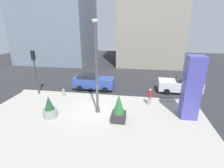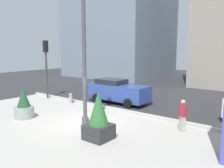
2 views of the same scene
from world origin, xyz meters
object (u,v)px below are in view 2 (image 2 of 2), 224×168
Objects in this scene: potted_plant_by_pillar at (99,118)px; car_far_lane at (118,91)px; potted_plant_mid_plaza at (24,106)px; lamp_post at (84,55)px; traffic_light_corner at (46,60)px; fire_hydrant at (71,98)px; pedestrian_by_curb at (182,114)px.

car_far_lane is (-3.63, 6.16, -0.09)m from potted_plant_by_pillar.
potted_plant_mid_plaza is at bearing -177.24° from potted_plant_by_pillar.
lamp_post is at bearing -71.18° from car_far_lane.
traffic_light_corner is 6.25m from car_far_lane.
traffic_light_corner reaches higher than potted_plant_mid_plaza.
potted_plant_mid_plaza is 0.39× the size of traffic_light_corner.
traffic_light_corner is (-7.14, 2.86, -0.50)m from lamp_post.
potted_plant_mid_plaza is 6.68m from car_far_lane.
fire_hydrant is 0.48× the size of pedestrian_by_curb.
fire_hydrant is 3.94m from traffic_light_corner.
traffic_light_corner is at bearing -157.71° from car_far_lane.
lamp_post is 6.02m from car_far_lane.
potted_plant_mid_plaza is 2.37× the size of fire_hydrant.
potted_plant_by_pillar is at bearing -29.46° from lamp_post.
potted_plant_by_pillar is at bearing -59.44° from car_far_lane.
potted_plant_mid_plaza is at bearing -159.37° from lamp_post.
car_far_lane reaches higher than fire_hydrant.
potted_plant_mid_plaza is 8.64m from pedestrian_by_curb.
traffic_light_corner is 2.93× the size of pedestrian_by_curb.
car_far_lane is at bearing 74.13° from potted_plant_mid_plaza.
traffic_light_corner is at bearing 158.14° from lamp_post.
fire_hydrant is at bearing 147.97° from potted_plant_by_pillar.
traffic_light_corner is at bearing 156.46° from potted_plant_by_pillar.
potted_plant_mid_plaza reaches higher than car_far_lane.
pedestrian_by_curb is (11.50, -0.75, -2.23)m from traffic_light_corner.
fire_hydrant is at bearing 175.48° from pedestrian_by_curb.
traffic_light_corner reaches higher than car_far_lane.
potted_plant_mid_plaza is 4.22m from fire_hydrant.
lamp_post reaches higher than potted_plant_mid_plaza.
pedestrian_by_curb is (2.46, 3.19, -0.11)m from potted_plant_by_pillar.
car_far_lane reaches higher than pedestrian_by_curb.
potted_plant_by_pillar is 5.47m from potted_plant_mid_plaza.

